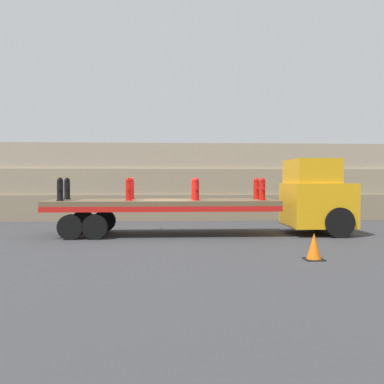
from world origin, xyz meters
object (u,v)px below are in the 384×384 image
fire_hydrant_red_far_3 (256,189)px  traffic_cone (314,247)px  fire_hydrant_red_near_3 (262,189)px  fire_hydrant_red_far_1 (131,189)px  flatbed_trailer (149,206)px  fire_hydrant_red_near_2 (196,189)px  fire_hydrant_black_far_0 (67,189)px  fire_hydrant_black_near_0 (60,189)px  truck_cab (318,197)px  fire_hydrant_red_far_2 (194,189)px  fire_hydrant_red_near_1 (129,189)px

fire_hydrant_red_far_3 → traffic_cone: (0.31, -5.98, -1.43)m
fire_hydrant_red_near_3 → fire_hydrant_red_far_3: size_ratio=1.00×
fire_hydrant_red_far_1 → flatbed_trailer: bearing=-36.8°
fire_hydrant_red_near_2 → fire_hydrant_black_far_0: bearing=167.7°
fire_hydrant_red_far_1 → fire_hydrant_red_far_3: 5.03m
traffic_cone → fire_hydrant_red_far_3: bearing=93.0°
fire_hydrant_black_far_0 → traffic_cone: bearing=-37.2°
fire_hydrant_black_near_0 → fire_hydrant_red_near_2: size_ratio=1.00×
truck_cab → fire_hydrant_red_far_2: 4.91m
truck_cab → fire_hydrant_black_near_0: size_ratio=3.42×
fire_hydrant_red_near_2 → fire_hydrant_red_far_3: 2.75m
flatbed_trailer → fire_hydrant_red_far_3: fire_hydrant_red_far_3 is taller
truck_cab → fire_hydrant_red_far_2: size_ratio=3.42×
flatbed_trailer → fire_hydrant_black_near_0: 3.36m
fire_hydrant_red_near_1 → fire_hydrant_red_far_1: bearing=90.0°
fire_hydrant_red_far_1 → fire_hydrant_red_far_3: bearing=0.0°
fire_hydrant_black_near_0 → fire_hydrant_red_far_2: bearing=12.3°
fire_hydrant_red_far_2 → fire_hydrant_red_near_3: (2.52, -1.10, 0.00)m
traffic_cone → fire_hydrant_red_far_1: bearing=131.8°
fire_hydrant_black_far_0 → fire_hydrant_red_far_2: (5.03, 0.00, 0.00)m
fire_hydrant_black_far_0 → fire_hydrant_red_far_1: size_ratio=1.00×
fire_hydrant_black_near_0 → fire_hydrant_red_near_1: same height
traffic_cone → truck_cab: bearing=69.4°
fire_hydrant_red_near_1 → fire_hydrant_red_far_1: same height
fire_hydrant_red_far_3 → fire_hydrant_red_near_1: bearing=-167.7°
fire_hydrant_red_far_2 → fire_hydrant_red_far_3: same height
fire_hydrant_red_far_3 → fire_hydrant_red_far_2: bearing=180.0°
fire_hydrant_black_near_0 → traffic_cone: size_ratio=1.20×
fire_hydrant_red_far_1 → traffic_cone: 8.15m
truck_cab → fire_hydrant_red_near_3: bearing=-166.9°
fire_hydrant_black_near_0 → fire_hydrant_red_near_2: same height
fire_hydrant_red_near_2 → traffic_cone: size_ratio=1.20×
fire_hydrant_red_near_1 → fire_hydrant_red_near_2: 2.52m
traffic_cone → fire_hydrant_red_near_3: bearing=93.7°
truck_cab → fire_hydrant_red_far_1: (-7.39, 0.55, 0.32)m
fire_hydrant_red_far_2 → fire_hydrant_red_far_3: bearing=0.0°
truck_cab → fire_hydrant_red_far_2: bearing=173.6°
fire_hydrant_black_far_0 → fire_hydrant_red_near_2: (5.03, -1.10, 0.00)m
fire_hydrant_red_near_2 → traffic_cone: 5.82m
flatbed_trailer → fire_hydrant_red_far_3: 4.39m
fire_hydrant_red_far_2 → fire_hydrant_red_far_3: size_ratio=1.00×
fire_hydrant_black_near_0 → fire_hydrant_red_near_1: 2.52m
fire_hydrant_red_far_1 → traffic_cone: (5.35, -5.98, -1.43)m
fire_hydrant_black_near_0 → traffic_cone: (7.87, -4.88, -1.43)m
fire_hydrant_red_near_1 → fire_hydrant_red_far_2: same height
fire_hydrant_red_near_1 → fire_hydrant_red_far_1: (0.00, 1.10, 0.00)m
fire_hydrant_red_far_1 → traffic_cone: bearing=-48.2°
fire_hydrant_black_far_0 → traffic_cone: 9.98m
fire_hydrant_red_far_1 → fire_hydrant_red_far_2: bearing=0.0°
flatbed_trailer → traffic_cone: (4.62, -5.43, -0.76)m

